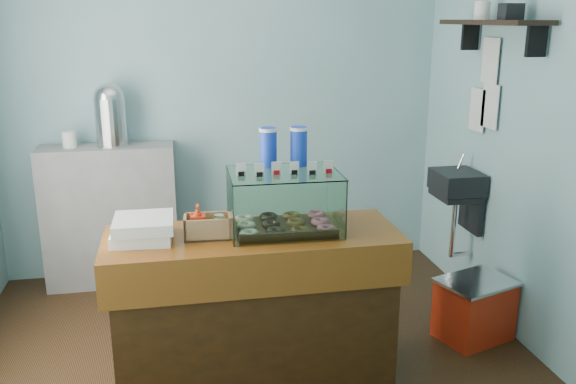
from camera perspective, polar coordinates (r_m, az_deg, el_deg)
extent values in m
plane|color=black|center=(3.93, -3.60, -15.10)|extent=(3.50, 3.50, 0.00)
cube|color=#76A7AC|center=(4.90, -6.21, 8.55)|extent=(3.50, 0.04, 2.80)
cube|color=#76A7AC|center=(1.99, 1.40, -2.43)|extent=(3.50, 0.04, 2.80)
cube|color=#76A7AC|center=(4.03, 21.68, 5.90)|extent=(0.04, 3.00, 2.80)
cube|color=black|center=(4.51, 15.53, 0.93)|extent=(0.30, 0.35, 0.15)
cube|color=black|center=(4.63, 16.79, -1.39)|extent=(0.04, 0.30, 0.35)
cylinder|color=silver|center=(4.60, 15.87, 2.73)|extent=(0.02, 0.02, 0.12)
cylinder|color=silver|center=(4.61, 15.20, -3.27)|extent=(0.04, 0.04, 0.45)
cube|color=black|center=(4.16, 18.56, 14.82)|extent=(0.25, 1.00, 0.03)
cube|color=black|center=(3.85, 22.23, 12.95)|extent=(0.12, 0.03, 0.18)
cube|color=black|center=(4.55, 16.68, 13.74)|extent=(0.12, 0.03, 0.18)
cube|color=silver|center=(4.39, 18.37, 7.63)|extent=(0.01, 0.21, 0.30)
cube|color=silver|center=(4.54, 17.28, 7.34)|extent=(0.01, 0.21, 0.30)
cube|color=silver|center=(4.40, 18.40, 11.59)|extent=(0.01, 0.21, 0.30)
cube|color=#3F210C|center=(3.51, -3.17, -11.31)|extent=(1.50, 0.56, 0.84)
cube|color=#4A2509|center=(3.33, -3.29, -4.40)|extent=(1.60, 0.60, 0.06)
cube|color=#4A2509|center=(3.12, -2.54, -8.24)|extent=(1.60, 0.04, 0.18)
cube|color=gray|center=(4.92, -16.24, -2.16)|extent=(1.00, 0.32, 1.10)
cube|color=#321F0F|center=(3.37, -0.36, -3.40)|extent=(0.54, 0.39, 0.02)
torus|color=beige|center=(3.21, -3.61, -3.89)|extent=(0.10, 0.10, 0.03)
torus|color=black|center=(3.23, -1.19, -3.76)|extent=(0.10, 0.10, 0.03)
torus|color=brown|center=(3.25, 1.19, -3.62)|extent=(0.10, 0.10, 0.03)
torus|color=#DA668E|center=(3.28, 3.54, -3.48)|extent=(0.10, 0.10, 0.03)
torus|color=beige|center=(3.33, -3.85, -3.15)|extent=(0.10, 0.10, 0.03)
torus|color=black|center=(3.35, -1.52, -3.03)|extent=(0.10, 0.10, 0.03)
torus|color=brown|center=(3.37, 0.78, -2.90)|extent=(0.10, 0.10, 0.03)
torus|color=#DA668E|center=(3.40, 3.05, -2.77)|extent=(0.10, 0.10, 0.03)
torus|color=beige|center=(3.45, -4.07, -2.46)|extent=(0.10, 0.10, 0.03)
torus|color=black|center=(3.47, -1.82, -2.34)|extent=(0.10, 0.10, 0.03)
torus|color=brown|center=(3.49, 0.40, -2.23)|extent=(0.10, 0.10, 0.03)
torus|color=#DA668E|center=(3.51, 2.59, -2.11)|extent=(0.10, 0.10, 0.03)
cube|color=white|center=(3.12, 0.27, -2.08)|extent=(0.59, 0.02, 0.32)
cube|color=white|center=(3.52, -0.93, 0.05)|extent=(0.59, 0.02, 0.32)
cube|color=white|center=(3.29, -5.44, -1.20)|extent=(0.02, 0.43, 0.32)
cube|color=white|center=(3.38, 4.56, -0.70)|extent=(0.02, 0.43, 0.32)
cube|color=white|center=(3.28, -0.37, 1.79)|extent=(0.61, 0.45, 0.01)
cube|color=silver|center=(3.19, -4.38, 2.05)|extent=(0.05, 0.01, 0.07)
cube|color=black|center=(3.20, -4.38, 1.65)|extent=(0.03, 0.02, 0.02)
cube|color=silver|center=(3.20, -2.71, 2.12)|extent=(0.05, 0.01, 0.07)
cube|color=black|center=(3.21, -2.71, 1.73)|extent=(0.03, 0.02, 0.02)
cube|color=silver|center=(3.21, -1.06, 2.19)|extent=(0.05, 0.01, 0.07)
cube|color=#AA0D16|center=(3.22, -1.05, 1.80)|extent=(0.03, 0.02, 0.02)
cube|color=silver|center=(3.23, 0.59, 2.26)|extent=(0.05, 0.01, 0.07)
cube|color=black|center=(3.23, 0.59, 1.87)|extent=(0.03, 0.02, 0.02)
cube|color=silver|center=(3.24, 2.22, 2.33)|extent=(0.05, 0.01, 0.07)
cube|color=black|center=(3.25, 2.21, 1.93)|extent=(0.03, 0.02, 0.02)
cube|color=silver|center=(3.26, 3.83, 2.39)|extent=(0.05, 0.01, 0.07)
cube|color=#AA0D16|center=(3.27, 3.82, 2.00)|extent=(0.03, 0.02, 0.02)
cylinder|color=blue|center=(3.38, -1.85, 4.19)|extent=(0.09, 0.09, 0.22)
cylinder|color=white|center=(3.36, -1.87, 5.86)|extent=(0.10, 0.10, 0.02)
cylinder|color=blue|center=(3.41, 1.01, 4.29)|extent=(0.09, 0.09, 0.22)
cylinder|color=white|center=(3.39, 1.02, 5.95)|extent=(0.10, 0.10, 0.02)
cube|color=#A77A53|center=(3.29, -7.47, -4.11)|extent=(0.26, 0.16, 0.01)
cube|color=#A77A53|center=(3.20, -7.49, -3.62)|extent=(0.25, 0.03, 0.12)
cube|color=#A77A53|center=(3.33, -7.53, -2.84)|extent=(0.25, 0.03, 0.12)
cube|color=#A77A53|center=(3.27, -9.58, -3.30)|extent=(0.02, 0.15, 0.12)
cube|color=#A77A53|center=(3.27, -5.44, -3.14)|extent=(0.02, 0.15, 0.12)
imported|color=red|center=(3.26, -8.41, -2.62)|extent=(0.08, 0.08, 0.17)
cylinder|color=#2F8123|center=(3.27, -6.46, -3.15)|extent=(0.06, 0.06, 0.10)
cylinder|color=silver|center=(3.25, -6.49, -2.23)|extent=(0.05, 0.05, 0.01)
cube|color=white|center=(3.31, -13.46, -3.83)|extent=(0.33, 0.33, 0.06)
cube|color=white|center=(3.28, -13.37, -2.88)|extent=(0.31, 0.31, 0.06)
cylinder|color=silver|center=(4.78, -16.06, 4.23)|extent=(0.26, 0.26, 0.01)
cylinder|color=silver|center=(4.74, -16.23, 6.34)|extent=(0.23, 0.23, 0.35)
sphere|color=silver|center=(4.72, -16.39, 8.41)|extent=(0.23, 0.23, 0.23)
cube|color=red|center=(4.22, 17.03, -10.54)|extent=(0.52, 0.45, 0.38)
cube|color=silver|center=(4.14, 17.26, -8.03)|extent=(0.55, 0.48, 0.02)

